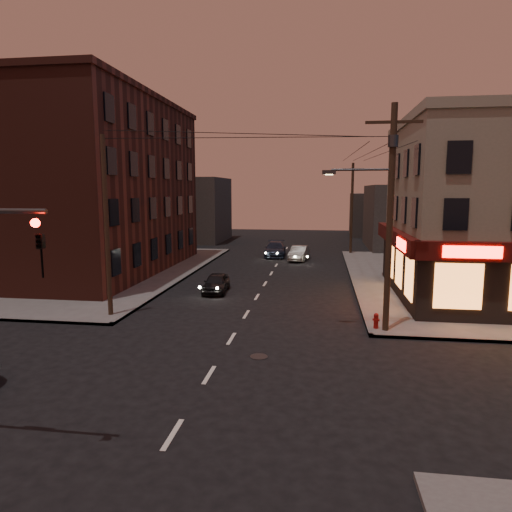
% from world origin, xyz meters
% --- Properties ---
extents(ground, '(120.00, 120.00, 0.00)m').
position_xyz_m(ground, '(0.00, 0.00, 0.00)').
color(ground, black).
rests_on(ground, ground).
extents(sidewalk_nw, '(24.00, 28.00, 0.15)m').
position_xyz_m(sidewalk_nw, '(-18.00, 19.00, 0.07)').
color(sidewalk_nw, '#514F4C').
rests_on(sidewalk_nw, ground).
extents(brick_apartment, '(12.00, 20.00, 13.00)m').
position_xyz_m(brick_apartment, '(-14.50, 19.00, 6.65)').
color(brick_apartment, '#4D2018').
rests_on(brick_apartment, sidewalk_nw).
extents(bg_building_ne_a, '(10.00, 12.00, 7.00)m').
position_xyz_m(bg_building_ne_a, '(14.00, 38.00, 3.50)').
color(bg_building_ne_a, '#3F3D3A').
rests_on(bg_building_ne_a, ground).
extents(bg_building_nw, '(9.00, 10.00, 8.00)m').
position_xyz_m(bg_building_nw, '(-13.00, 42.00, 4.00)').
color(bg_building_nw, '#3F3D3A').
rests_on(bg_building_nw, ground).
extents(bg_building_ne_b, '(8.00, 8.00, 6.00)m').
position_xyz_m(bg_building_ne_b, '(12.00, 52.00, 3.00)').
color(bg_building_ne_b, '#3F3D3A').
rests_on(bg_building_ne_b, ground).
extents(utility_pole_main, '(4.20, 0.44, 10.00)m').
position_xyz_m(utility_pole_main, '(6.68, 5.80, 5.76)').
color(utility_pole_main, '#382619').
rests_on(utility_pole_main, sidewalk_ne).
extents(utility_pole_far, '(0.26, 0.26, 9.00)m').
position_xyz_m(utility_pole_far, '(6.80, 32.00, 4.65)').
color(utility_pole_far, '#382619').
rests_on(utility_pole_far, sidewalk_ne).
extents(utility_pole_west, '(0.24, 0.24, 9.00)m').
position_xyz_m(utility_pole_west, '(-6.80, 6.50, 4.65)').
color(utility_pole_west, '#382619').
rests_on(utility_pole_west, sidewalk_nw).
extents(sedan_near, '(1.60, 3.60, 1.20)m').
position_xyz_m(sedan_near, '(-2.77, 12.97, 0.60)').
color(sedan_near, black).
rests_on(sedan_near, ground).
extents(sedan_mid, '(1.96, 4.24, 1.35)m').
position_xyz_m(sedan_mid, '(1.82, 27.08, 0.67)').
color(sedan_mid, slate).
rests_on(sedan_mid, ground).
extents(sedan_far, '(2.23, 4.99, 1.42)m').
position_xyz_m(sedan_far, '(-0.65, 29.37, 0.71)').
color(sedan_far, '#192233').
rests_on(sedan_far, ground).
extents(fire_hydrant, '(0.33, 0.33, 0.72)m').
position_xyz_m(fire_hydrant, '(6.40, 6.00, 0.54)').
color(fire_hydrant, maroon).
rests_on(fire_hydrant, sidewalk_ne).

